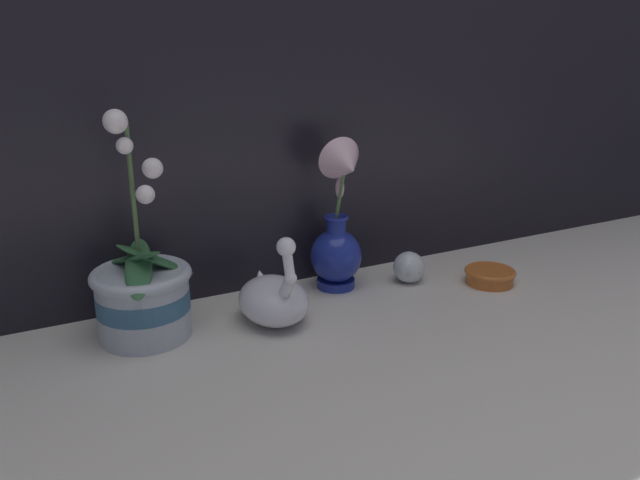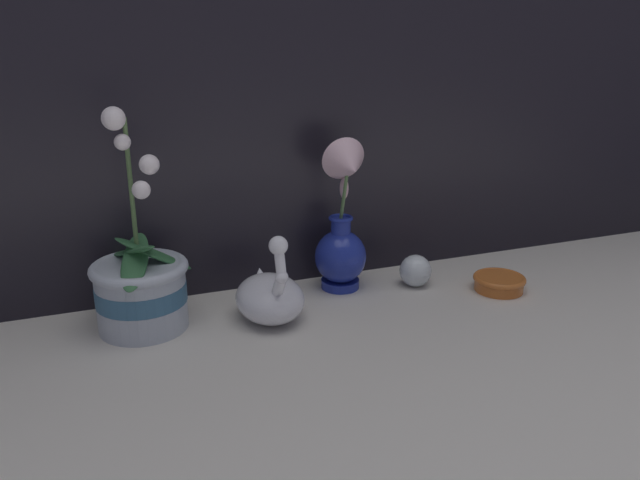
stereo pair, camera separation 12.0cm
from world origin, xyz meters
name	(u,v)px [view 1 (the left image)]	position (x,y,z in m)	size (l,w,h in m)	color
ground_plane	(364,329)	(0.00, 0.00, 0.00)	(2.80, 2.80, 0.00)	beige
orchid_potted_plant	(143,293)	(-0.36, 0.15, 0.08)	(0.18, 0.23, 0.40)	#B2BCCC
swan_figurine	(273,297)	(-0.13, 0.11, 0.05)	(0.13, 0.19, 0.18)	white
blue_vase	(338,235)	(0.05, 0.19, 0.12)	(0.11, 0.13, 0.32)	navy
glass_sphere	(409,267)	(0.20, 0.15, 0.03)	(0.07, 0.07, 0.07)	silver
amber_dish	(490,275)	(0.35, 0.07, 0.02)	(0.11, 0.11, 0.03)	#C66628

